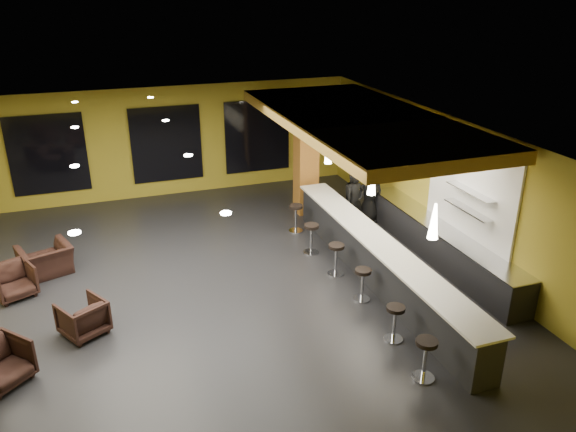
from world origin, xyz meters
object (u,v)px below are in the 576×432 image
object	(u,v)px
staff_a	(355,201)
armchair_a	(0,364)
pendant_0	(434,221)
armchair_d	(46,260)
column	(306,156)
staff_c	(370,195)
bar_stool_2	(363,280)
bar_counter	(377,263)
bar_stool_3	(336,255)
bar_stool_5	(296,215)
pendant_1	(372,180)
bar_stool_0	(426,354)
bar_stool_4	(311,235)
armchair_c	(13,281)
pendant_2	(328,151)
staff_b	(354,196)
armchair_b	(83,318)
bar_stool_1	(395,319)
prep_counter	(440,244)

from	to	relation	value
staff_a	armchair_a	distance (m)	9.49
pendant_0	armchair_d	size ratio (longest dim) A/B	0.62
pendant_0	armchair_a	distance (m)	8.09
column	staff_c	size ratio (longest dim) A/B	2.19
armchair_a	bar_stool_2	world-z (taller)	armchair_a
bar_counter	bar_stool_3	size ratio (longest dim) A/B	10.28
armchair_a	column	bearing A→B (deg)	-5.96
bar_counter	staff_a	size ratio (longest dim) A/B	4.80
bar_counter	armchair_d	size ratio (longest dim) A/B	7.11
staff_a	bar_stool_2	distance (m)	3.85
column	bar_stool_5	world-z (taller)	column
pendant_1	bar_stool_0	distance (m)	4.35
armchair_a	bar_stool_4	bearing A→B (deg)	-18.75
bar_stool_2	armchair_a	bearing A→B (deg)	-176.51
bar_stool_3	armchair_c	bearing A→B (deg)	168.70
pendant_2	staff_a	bearing A→B (deg)	-3.83
staff_b	bar_stool_3	size ratio (longest dim) A/B	1.93
pendant_0	bar_stool_3	xyz separation A→B (m)	(-0.74, 2.66, -1.85)
staff_a	bar_stool_3	world-z (taller)	staff_a
armchair_c	armchair_b	bearing A→B (deg)	-78.76
armchair_b	bar_stool_4	xyz separation A→B (m)	(5.55, 1.86, 0.14)
column	bar_stool_1	size ratio (longest dim) A/B	4.69
prep_counter	column	bearing A→B (deg)	116.00
bar_stool_2	armchair_b	bearing A→B (deg)	173.57
prep_counter	staff_c	bearing A→B (deg)	100.43
column	pendant_1	size ratio (longest dim) A/B	5.00
column	bar_stool_4	world-z (taller)	column
armchair_c	bar_stool_0	distance (m)	8.88
column	armchair_a	size ratio (longest dim) A/B	4.02
bar_counter	bar_stool_0	distance (m)	3.45
armchair_b	bar_stool_1	xyz separation A→B (m)	(5.68, -2.21, 0.11)
staff_b	bar_stool_1	xyz separation A→B (m)	(-1.83, -5.66, -0.27)
armchair_a	bar_stool_3	bearing A→B (deg)	-28.35
staff_a	bar_stool_4	distance (m)	2.01
staff_c	bar_stool_2	world-z (taller)	staff_c
bar_stool_2	bar_stool_0	bearing A→B (deg)	-93.37
column	bar_stool_5	bearing A→B (deg)	-121.40
bar_stool_5	staff_b	bearing A→B (deg)	5.67
bar_counter	armchair_c	size ratio (longest dim) A/B	9.63
pendant_0	armchair_d	world-z (taller)	pendant_0
bar_stool_2	armchair_c	bearing A→B (deg)	159.61
pendant_2	bar_stool_3	world-z (taller)	pendant_2
staff_c	bar_stool_4	distance (m)	2.76
bar_stool_3	pendant_0	bearing A→B (deg)	-74.43
pendant_0	pendant_2	distance (m)	5.00
prep_counter	armchair_b	size ratio (longest dim) A/B	7.41
staff_a	bar_stool_1	world-z (taller)	staff_a
bar_stool_2	bar_stool_5	world-z (taller)	bar_stool_5
bar_stool_3	bar_stool_5	distance (m)	2.66
armchair_d	bar_stool_4	size ratio (longest dim) A/B	1.42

